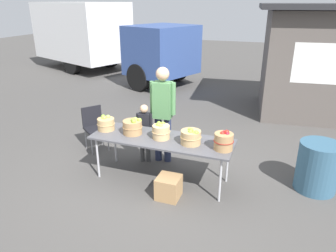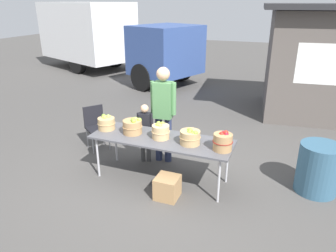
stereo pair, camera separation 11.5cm
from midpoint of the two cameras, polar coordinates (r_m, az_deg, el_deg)
ground_plane at (r=5.41m, az=-0.56°, el=-9.51°), size 40.00×40.00×0.00m
market_table at (r=5.08m, az=-0.59°, el=-2.64°), size 2.30×0.76×0.75m
apple_basket_green_0 at (r=5.47m, az=-10.48°, el=0.54°), size 0.31×0.31×0.25m
apple_basket_green_1 at (r=5.23m, az=-5.78°, el=-0.08°), size 0.33×0.33×0.28m
apple_basket_green_2 at (r=5.02m, az=-0.67°, el=-0.95°), size 0.30×0.30×0.26m
apple_basket_green_3 at (r=4.83m, az=4.70°, el=-1.98°), size 0.33×0.33×0.27m
apple_basket_red_0 at (r=4.70m, az=10.55°, el=-2.77°), size 0.30×0.30×0.30m
vendor_adult at (r=5.59m, az=-0.26°, el=3.28°), size 0.46×0.26×1.76m
child_customer at (r=5.70m, az=-3.57°, el=-0.49°), size 0.29×0.19×1.11m
box_truck at (r=13.64m, az=-11.59°, el=15.74°), size 7.95×4.86×2.75m
food_kiosk at (r=9.10m, az=27.64°, el=10.32°), size 3.79×3.25×2.74m
folding_chair at (r=6.45m, az=-12.40°, el=0.34°), size 0.56×0.56×0.86m
trash_barrel at (r=5.45m, az=26.05°, el=-6.92°), size 0.63×0.63×0.79m
produce_crate at (r=4.87m, az=0.57°, el=-11.01°), size 0.34×0.34×0.34m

